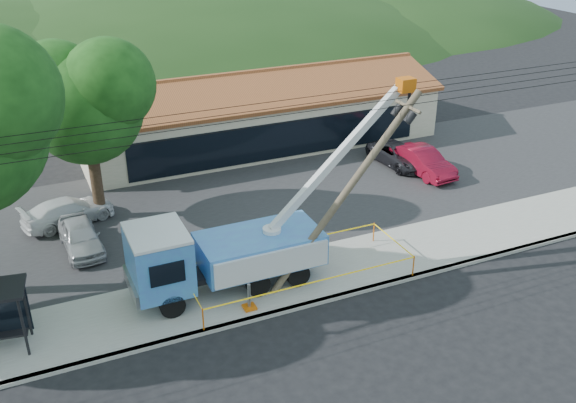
# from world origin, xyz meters

# --- Properties ---
(ground) EXTENTS (120.00, 120.00, 0.00)m
(ground) POSITION_xyz_m (0.00, 0.00, 0.00)
(ground) COLOR black
(ground) RESTS_ON ground
(curb) EXTENTS (60.00, 0.25, 0.15)m
(curb) POSITION_xyz_m (0.00, 2.10, 0.07)
(curb) COLOR gray
(curb) RESTS_ON ground
(sidewalk) EXTENTS (60.00, 4.00, 0.15)m
(sidewalk) POSITION_xyz_m (0.00, 4.00, 0.07)
(sidewalk) COLOR gray
(sidewalk) RESTS_ON ground
(parking_lot) EXTENTS (60.00, 12.00, 0.10)m
(parking_lot) POSITION_xyz_m (0.00, 12.00, 0.05)
(parking_lot) COLOR #28282B
(parking_lot) RESTS_ON ground
(strip_mall) EXTENTS (22.50, 8.53, 4.67)m
(strip_mall) POSITION_xyz_m (4.00, 19.98, 1.88)
(strip_mall) COLOR #BAB393
(strip_mall) RESTS_ON ground
(tree_lot) EXTENTS (6.30, 5.60, 8.94)m
(tree_lot) POSITION_xyz_m (-7.00, 13.00, 6.21)
(tree_lot) COLOR #332316
(tree_lot) RESTS_ON ground
(hill_center) EXTENTS (89.60, 64.00, 32.00)m
(hill_center) POSITION_xyz_m (10.00, 55.00, 0.00)
(hill_center) COLOR #1A3714
(hill_center) RESTS_ON ground
(hill_east) EXTENTS (72.80, 52.00, 26.00)m
(hill_east) POSITION_xyz_m (30.00, 55.00, 0.00)
(hill_east) COLOR #1A3714
(hill_east) RESTS_ON ground
(utility_truck) EXTENTS (11.93, 4.16, 7.80)m
(utility_truck) POSITION_xyz_m (-3.49, 4.53, 1.79)
(utility_truck) COLOR black
(utility_truck) RESTS_ON ground
(leaning_pole) EXTENTS (6.41, 1.64, 7.73)m
(leaning_pole) POSITION_xyz_m (1.60, 3.37, 4.29)
(leaning_pole) COLOR brown
(leaning_pole) RESTS_ON ground
(caution_tape) EXTENTS (9.14, 3.24, 0.94)m
(caution_tape) POSITION_xyz_m (-0.56, 3.72, 0.84)
(caution_tape) COLOR #D55D0B
(caution_tape) RESTS_ON ground
(car_silver) EXTENTS (1.78, 3.99, 1.33)m
(car_silver) POSITION_xyz_m (-8.32, 10.05, 0.00)
(car_silver) COLOR #A9ACB1
(car_silver) RESTS_ON ground
(car_red) EXTENTS (1.88, 4.55, 1.47)m
(car_red) POSITION_xyz_m (10.62, 11.05, 0.00)
(car_red) COLOR maroon
(car_red) RESTS_ON ground
(car_white) EXTENTS (4.69, 2.87, 1.27)m
(car_white) POSITION_xyz_m (-8.51, 12.93, 0.00)
(car_white) COLOR white
(car_white) RESTS_ON ground
(car_dark) EXTENTS (2.36, 4.50, 1.21)m
(car_dark) POSITION_xyz_m (10.07, 12.68, 0.00)
(car_dark) COLOR black
(car_dark) RESTS_ON ground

